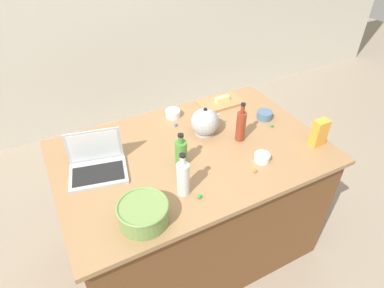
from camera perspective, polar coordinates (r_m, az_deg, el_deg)
The scene contains 22 objects.
ground_plane at distance 2.63m, azimuth 0.00°, elevation -16.62°, with size 12.00×12.00×0.00m, color gray.
wall_back at distance 3.49m, azimuth -16.25°, elevation 22.49°, with size 8.00×0.10×2.60m, color beige.
island_counter at distance 2.28m, azimuth 0.00°, elevation -9.98°, with size 1.61×1.04×0.90m.
laptop at distance 1.88m, azimuth -16.21°, elevation -3.38°, with size 0.35×0.29×0.22m.
mixing_bowl_large at distance 1.56m, azimuth -8.51°, elevation -11.74°, with size 0.25×0.25×0.11m.
bottle_vinegar at distance 1.64m, azimuth -1.57°, elevation -5.93°, with size 0.07×0.07×0.25m.
bottle_soy at distance 2.02m, azimuth 8.52°, elevation 3.21°, with size 0.06×0.06×0.26m.
bottle_olive at distance 1.83m, azimuth -1.91°, elevation -1.48°, with size 0.07×0.07×0.21m.
kettle at distance 2.08m, azimuth 2.29°, elevation 3.81°, with size 0.21×0.18×0.20m.
cutting_board at distance 2.43m, azimuth 4.96°, elevation 7.19°, with size 0.32×0.19×0.02m, color #AD7F4C.
butter_stick_left at distance 2.42m, azimuth 5.29°, elevation 7.82°, with size 0.11×0.04×0.04m, color #F4E58C.
ramekin_small at distance 2.27m, azimuth -3.35°, elevation 5.35°, with size 0.10×0.10×0.05m, color white.
ramekin_medium at distance 2.30m, azimuth 12.53°, elevation 4.94°, with size 0.10×0.10×0.05m, color slate.
ramekin_wide at distance 1.93m, azimuth 12.11°, elevation -2.31°, with size 0.09×0.09×0.05m, color white.
candy_bag at distance 2.12m, azimuth 21.29°, elevation 1.87°, with size 0.09×0.06×0.17m, color gold.
candy_0 at distance 1.83m, azimuth -16.03°, elevation -6.18°, with size 0.02×0.02×0.02m, color orange.
candy_1 at distance 1.85m, azimuth -1.13°, elevation -3.83°, with size 0.02×0.02×0.02m, color red.
candy_2 at distance 1.68m, azimuth 1.34°, elevation -9.13°, with size 0.02×0.02×0.02m, color green.
candy_3 at distance 2.23m, azimuth 13.74°, elevation 3.10°, with size 0.02×0.02×0.02m, color green.
candy_4 at distance 1.85m, azimuth 10.97°, elevation -4.59°, with size 0.02×0.02×0.02m, color orange.
candy_5 at distance 1.96m, azimuth -2.53°, elevation -0.95°, with size 0.02×0.02×0.02m, color yellow.
candy_6 at distance 2.18m, azimuth -2.84°, elevation 3.36°, with size 0.02×0.02×0.02m, color blue.
Camera 1 is at (-0.71, -1.36, 2.13)m, focal length 30.62 mm.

